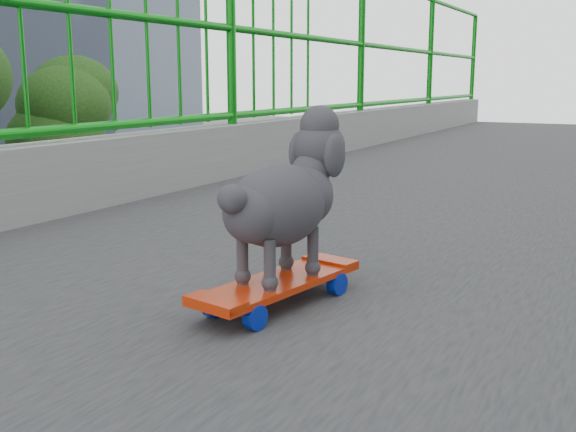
# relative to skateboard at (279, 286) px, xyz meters

# --- Properties ---
(skateboard) EXTENTS (0.24, 0.53, 0.07)m
(skateboard) POSITION_rel_skateboard_xyz_m (0.00, 0.00, 0.00)
(skateboard) COLOR red
(skateboard) RESTS_ON footbridge
(poodle) EXTENTS (0.24, 0.46, 0.38)m
(poodle) POSITION_rel_skateboard_xyz_m (0.00, 0.02, 0.22)
(poodle) COLOR #322F35
(poodle) RESTS_ON skateboard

